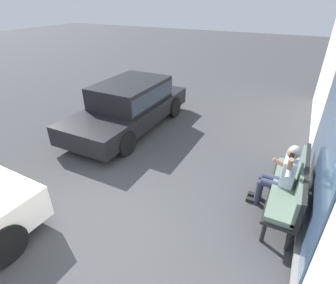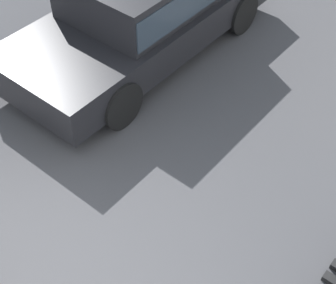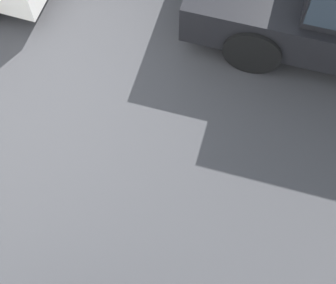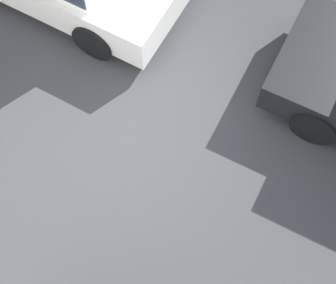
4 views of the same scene
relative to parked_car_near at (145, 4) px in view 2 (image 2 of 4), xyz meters
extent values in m
cube|color=black|center=(1.81, 4.11, -0.73)|extent=(0.10, 0.24, 0.07)
cube|color=black|center=(0.08, 0.00, -0.26)|extent=(4.47, 1.80, 0.52)
cylinder|color=black|center=(1.47, 0.85, -0.44)|extent=(0.67, 0.18, 0.66)
cylinder|color=black|center=(1.47, -0.86, -0.44)|extent=(0.67, 0.18, 0.66)
cylinder|color=black|center=(-1.30, 0.86, -0.44)|extent=(0.67, 0.18, 0.66)
camera|label=1|loc=(6.12, 4.44, 2.83)|focal=28.00mm
camera|label=2|loc=(4.86, 4.44, 4.02)|focal=55.00mm
camera|label=3|loc=(1.45, 4.44, 4.25)|focal=55.00mm
camera|label=4|loc=(1.89, 4.44, 5.94)|focal=55.00mm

